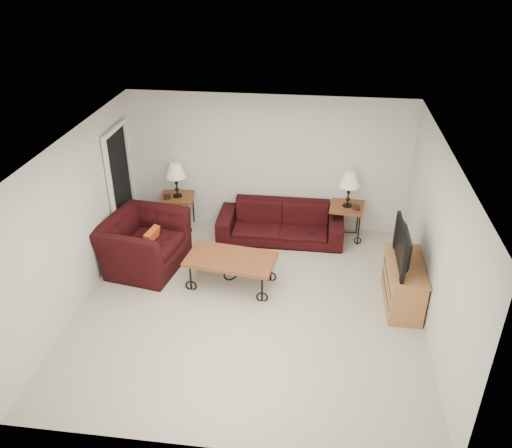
{
  "coord_description": "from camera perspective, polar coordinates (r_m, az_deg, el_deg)",
  "views": [
    {
      "loc": [
        0.87,
        -6.13,
        4.82
      ],
      "look_at": [
        0.0,
        0.7,
        1.0
      ],
      "focal_mm": 36.52,
      "sensor_mm": 36.0,
      "label": 1
    }
  ],
  "objects": [
    {
      "name": "photo_frame_right",
      "position": [
        9.19,
        10.94,
        1.78
      ],
      "size": [
        0.13,
        0.06,
        0.11
      ],
      "primitive_type": "cube",
      "rotation": [
        0.0,
        0.0,
        -0.31
      ],
      "color": "black",
      "rests_on": "side_table_right"
    },
    {
      "name": "throw_pillow",
      "position": [
        8.56,
        -11.45,
        -1.78
      ],
      "size": [
        0.17,
        0.4,
        0.39
      ],
      "primitive_type": "cube",
      "rotation": [
        0.0,
        0.0,
        1.39
      ],
      "color": "#C74419",
      "rests_on": "armchair"
    },
    {
      "name": "tv_stand",
      "position": [
        7.99,
        15.84,
        -6.33
      ],
      "size": [
        0.48,
        1.15,
        0.69
      ],
      "primitive_type": "cube",
      "color": "#C67349",
      "rests_on": "ground"
    },
    {
      "name": "doorway",
      "position": [
        9.28,
        -14.57,
        3.87
      ],
      "size": [
        0.08,
        0.94,
        2.04
      ],
      "primitive_type": "cube",
      "color": "black",
      "rests_on": "ground"
    },
    {
      "name": "wall_right",
      "position": [
        7.28,
        19.19,
        -2.15
      ],
      "size": [
        0.02,
        5.0,
        2.5
      ],
      "primitive_type": "cube",
      "color": "silver",
      "rests_on": "ground"
    },
    {
      "name": "photo_frame_left",
      "position": [
        9.54,
        -9.72,
        2.97
      ],
      "size": [
        0.13,
        0.06,
        0.11
      ],
      "primitive_type": "cube",
      "rotation": [
        0.0,
        0.0,
        0.33
      ],
      "color": "black",
      "rests_on": "side_table_left"
    },
    {
      "name": "armchair",
      "position": [
        8.69,
        -12.24,
        -2.04
      ],
      "size": [
        1.38,
        1.51,
        0.86
      ],
      "primitive_type": "imported",
      "rotation": [
        0.0,
        0.0,
        1.39
      ],
      "color": "black",
      "rests_on": "ground"
    },
    {
      "name": "wall_back",
      "position": [
        9.38,
        1.4,
        6.64
      ],
      "size": [
        5.0,
        0.02,
        2.5
      ],
      "primitive_type": "cube",
      "color": "silver",
      "rests_on": "ground"
    },
    {
      "name": "lamp_right",
      "position": [
        9.2,
        10.13,
        3.74
      ],
      "size": [
        0.4,
        0.4,
        0.64
      ],
      "primitive_type": null,
      "rotation": [
        0.0,
        0.0,
        -0.1
      ],
      "color": "black",
      "rests_on": "side_table_right"
    },
    {
      "name": "side_table_left",
      "position": [
        9.8,
        -8.46,
        1.34
      ],
      "size": [
        0.67,
        0.67,
        0.64
      ],
      "primitive_type": "cube",
      "rotation": [
        0.0,
        0.0,
        0.16
      ],
      "color": "brown",
      "rests_on": "ground"
    },
    {
      "name": "ground",
      "position": [
        7.85,
        -0.66,
        -8.88
      ],
      "size": [
        5.0,
        5.0,
        0.0
      ],
      "primitive_type": "plane",
      "color": "beige",
      "rests_on": "ground"
    },
    {
      "name": "side_table_right",
      "position": [
        9.49,
        9.8,
        0.24
      ],
      "size": [
        0.64,
        0.64,
        0.64
      ],
      "primitive_type": "cube",
      "rotation": [
        0.0,
        0.0,
        -0.1
      ],
      "color": "brown",
      "rests_on": "ground"
    },
    {
      "name": "wall_left",
      "position": [
        7.86,
        -19.08,
        0.26
      ],
      "size": [
        0.02,
        5.0,
        2.5
      ],
      "primitive_type": "cube",
      "color": "silver",
      "rests_on": "ground"
    },
    {
      "name": "television",
      "position": [
        7.64,
        16.33,
        -2.38
      ],
      "size": [
        0.14,
        1.03,
        0.59
      ],
      "primitive_type": "imported",
      "rotation": [
        0.0,
        0.0,
        -1.57
      ],
      "color": "black",
      "rests_on": "tv_stand"
    },
    {
      "name": "wall_front",
      "position": [
        5.17,
        -4.66,
        -14.83
      ],
      "size": [
        5.0,
        0.02,
        2.5
      ],
      "primitive_type": "cube",
      "color": "silver",
      "rests_on": "ground"
    },
    {
      "name": "ceiling",
      "position": [
        6.61,
        -0.78,
        8.47
      ],
      "size": [
        5.0,
        5.0,
        0.0
      ],
      "primitive_type": "plane",
      "color": "white",
      "rests_on": "wall_back"
    },
    {
      "name": "sofa",
      "position": [
        9.33,
        2.71,
        0.18
      ],
      "size": [
        2.23,
        0.87,
        0.65
      ],
      "primitive_type": "imported",
      "color": "black",
      "rests_on": "ground"
    },
    {
      "name": "coffee_table",
      "position": [
        8.13,
        -2.74,
        -5.2
      ],
      "size": [
        1.44,
        0.91,
        0.51
      ],
      "primitive_type": "cube",
      "rotation": [
        0.0,
        0.0,
        -0.13
      ],
      "color": "brown",
      "rests_on": "ground"
    },
    {
      "name": "backpack",
      "position": [
        9.24,
        6.47,
        -0.91
      ],
      "size": [
        0.44,
        0.38,
        0.47
      ],
      "primitive_type": "ellipsoid",
      "rotation": [
        0.0,
        0.0,
        -0.32
      ],
      "color": "black",
      "rests_on": "ground"
    },
    {
      "name": "lamp_left",
      "position": [
        9.52,
        -8.73,
        4.76
      ],
      "size": [
        0.42,
        0.42,
        0.64
      ],
      "primitive_type": null,
      "rotation": [
        0.0,
        0.0,
        0.16
      ],
      "color": "black",
      "rests_on": "side_table_left"
    }
  ]
}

